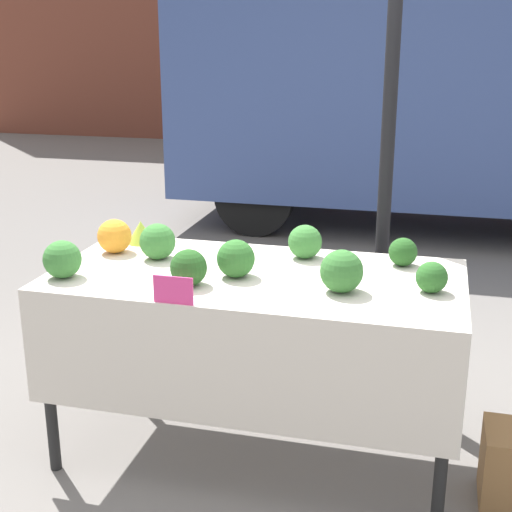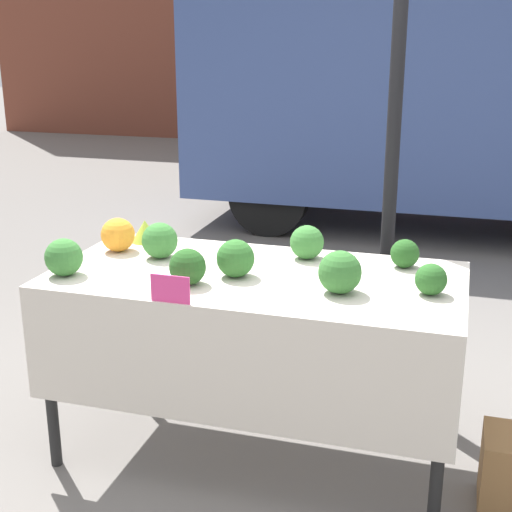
% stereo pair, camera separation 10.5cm
% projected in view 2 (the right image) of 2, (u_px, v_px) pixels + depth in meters
% --- Properties ---
extents(ground_plane, '(40.00, 40.00, 0.00)m').
position_uv_depth(ground_plane, '(256.00, 448.00, 3.32)').
color(ground_plane, slate).
extents(tent_pole, '(0.07, 0.07, 2.66)m').
position_uv_depth(tent_pole, '(393.00, 145.00, 3.48)').
color(tent_pole, black).
rests_on(tent_pole, ground_plane).
extents(parked_truck, '(4.91, 1.90, 2.53)m').
position_uv_depth(parked_truck, '(439.00, 88.00, 6.77)').
color(parked_truck, '#384C84').
rests_on(parked_truck, ground_plane).
extents(market_table, '(1.76, 0.87, 0.86)m').
position_uv_depth(market_table, '(252.00, 303.00, 3.03)').
color(market_table, beige).
rests_on(market_table, ground_plane).
extents(orange_cauliflower, '(0.16, 0.16, 0.16)m').
position_uv_depth(orange_cauliflower, '(118.00, 235.00, 3.36)').
color(orange_cauliflower, orange).
rests_on(orange_cauliflower, market_table).
extents(romanesco_head, '(0.14, 0.14, 0.11)m').
position_uv_depth(romanesco_head, '(145.00, 231.00, 3.52)').
color(romanesco_head, '#93B238').
rests_on(romanesco_head, market_table).
extents(broccoli_head_0, '(0.16, 0.16, 0.16)m').
position_uv_depth(broccoli_head_0, '(307.00, 242.00, 3.25)').
color(broccoli_head_0, '#387533').
rests_on(broccoli_head_0, market_table).
extents(broccoli_head_1, '(0.17, 0.17, 0.17)m').
position_uv_depth(broccoli_head_1, '(160.00, 241.00, 3.26)').
color(broccoli_head_1, '#387533').
rests_on(broccoli_head_1, market_table).
extents(broccoli_head_2, '(0.15, 0.15, 0.15)m').
position_uv_depth(broccoli_head_2, '(188.00, 267.00, 2.91)').
color(broccoli_head_2, '#23511E').
rests_on(broccoli_head_2, market_table).
extents(broccoli_head_3, '(0.13, 0.13, 0.13)m').
position_uv_depth(broccoli_head_3, '(405.00, 254.00, 3.13)').
color(broccoli_head_3, '#23511E').
rests_on(broccoli_head_3, market_table).
extents(broccoli_head_4, '(0.16, 0.16, 0.16)m').
position_uv_depth(broccoli_head_4, '(64.00, 257.00, 3.02)').
color(broccoli_head_4, '#387533').
rests_on(broccoli_head_4, market_table).
extents(broccoli_head_5, '(0.17, 0.17, 0.17)m').
position_uv_depth(broccoli_head_5, '(340.00, 272.00, 2.81)').
color(broccoli_head_5, '#336B2D').
rests_on(broccoli_head_5, market_table).
extents(broccoli_head_6, '(0.13, 0.13, 0.13)m').
position_uv_depth(broccoli_head_6, '(431.00, 279.00, 2.80)').
color(broccoli_head_6, '#285B23').
rests_on(broccoli_head_6, market_table).
extents(broccoli_head_7, '(0.16, 0.16, 0.16)m').
position_uv_depth(broccoli_head_7, '(235.00, 258.00, 3.00)').
color(broccoli_head_7, '#2D6628').
rests_on(broccoli_head_7, market_table).
extents(price_sign, '(0.16, 0.01, 0.11)m').
position_uv_depth(price_sign, '(170.00, 289.00, 2.72)').
color(price_sign, '#E53D84').
rests_on(price_sign, market_table).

